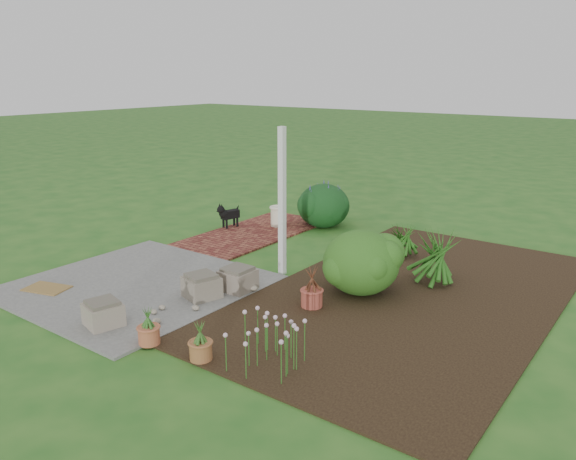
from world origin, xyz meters
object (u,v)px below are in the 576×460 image
Objects in this scene: stone_trough_near at (103,314)px; evergreen_shrub at (361,261)px; cream_ceramic_urn at (278,216)px; black_dog at (228,214)px.

evergreen_shrub is at bearing 55.32° from stone_trough_near.
black_dog is at bearing -136.77° from cream_ceramic_urn.
black_dog is at bearing 159.57° from evergreen_shrub.
cream_ceramic_urn is at bearing 55.64° from black_dog.
stone_trough_near is 5.10m from black_dog.
black_dog is 1.38× the size of cream_ceramic_urn.
cream_ceramic_urn is 0.36× the size of evergreen_shrub.
black_dog is 4.46m from evergreen_shrub.
black_dog is (-2.00, 4.69, 0.16)m from stone_trough_near.
evergreen_shrub is (2.17, 3.14, 0.34)m from stone_trough_near.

